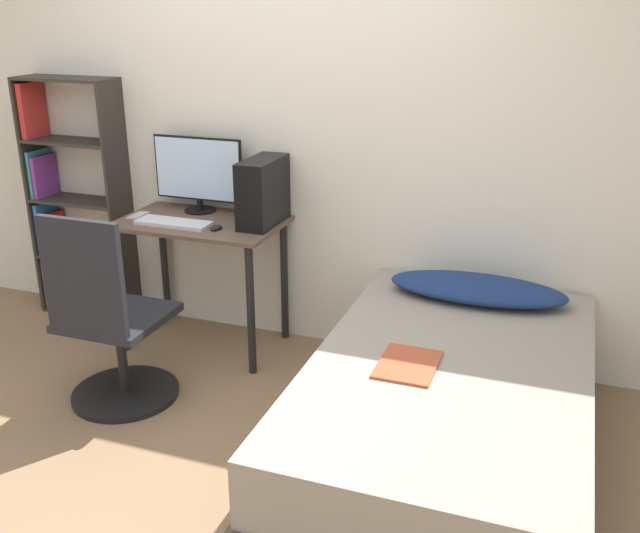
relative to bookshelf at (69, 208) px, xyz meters
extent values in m
plane|color=#846647|center=(1.45, -1.33, -0.70)|extent=(14.00, 14.00, 0.00)
cube|color=silver|center=(1.45, 0.15, 0.55)|extent=(8.00, 0.05, 2.50)
cube|color=brown|center=(1.04, -0.16, 0.06)|extent=(0.93, 0.57, 0.02)
cylinder|color=black|center=(0.63, -0.40, -0.33)|extent=(0.04, 0.04, 0.75)
cylinder|color=black|center=(1.46, -0.40, -0.33)|extent=(0.04, 0.04, 0.75)
cylinder|color=black|center=(0.63, 0.07, -0.33)|extent=(0.04, 0.04, 0.75)
cylinder|color=black|center=(1.46, 0.07, -0.33)|extent=(0.04, 0.04, 0.75)
cube|color=#2D2823|center=(-0.22, 0.00, 0.06)|extent=(0.02, 0.24, 1.52)
cube|color=#2D2823|center=(0.39, 0.00, 0.06)|extent=(0.02, 0.24, 1.52)
cube|color=#2D2823|center=(0.09, 0.00, -0.69)|extent=(0.59, 0.24, 0.02)
cube|color=#2D2823|center=(0.09, 0.00, -0.32)|extent=(0.59, 0.24, 0.02)
cube|color=#2D2823|center=(0.09, 0.00, 0.06)|extent=(0.59, 0.24, 0.02)
cube|color=#2D2823|center=(0.09, 0.00, 0.43)|extent=(0.59, 0.24, 0.02)
cube|color=#2D2823|center=(0.09, 0.00, 0.81)|extent=(0.59, 0.24, 0.02)
cube|color=gold|center=(-0.17, 0.00, -0.52)|extent=(0.04, 0.21, 0.32)
cube|color=gold|center=(-0.12, 0.00, -0.54)|extent=(0.04, 0.21, 0.29)
cube|color=#2870B7|center=(-0.18, 0.00, -0.14)|extent=(0.03, 0.21, 0.33)
cube|color=red|center=(-0.15, 0.00, -0.18)|extent=(0.03, 0.21, 0.26)
cube|color=teal|center=(-0.19, 0.00, 0.21)|extent=(0.02, 0.21, 0.30)
cube|color=#7A338E|center=(-0.15, 0.00, 0.20)|extent=(0.03, 0.21, 0.26)
cube|color=red|center=(-0.18, 0.00, 0.61)|extent=(0.04, 0.21, 0.34)
cylinder|color=black|center=(0.93, -0.85, -0.69)|extent=(0.55, 0.55, 0.03)
cylinder|color=black|center=(0.93, -0.85, -0.47)|extent=(0.05, 0.05, 0.40)
cube|color=black|center=(0.93, -0.85, -0.25)|extent=(0.48, 0.48, 0.04)
cube|color=black|center=(0.93, -1.08, 0.05)|extent=(0.43, 0.04, 0.56)
cube|color=#4C3D2D|center=(2.61, -0.85, -0.59)|extent=(1.18, 1.95, 0.23)
cube|color=gray|center=(2.61, -0.85, -0.33)|extent=(1.15, 1.92, 0.28)
ellipsoid|color=navy|center=(2.61, -0.14, -0.14)|extent=(0.90, 0.36, 0.11)
cube|color=#B24C2D|center=(2.44, -0.96, -0.19)|extent=(0.24, 0.32, 0.01)
cylinder|color=black|center=(0.94, 0.01, 0.07)|extent=(0.19, 0.19, 0.01)
cylinder|color=black|center=(0.94, 0.01, 0.11)|extent=(0.04, 0.04, 0.07)
cube|color=black|center=(0.94, 0.02, 0.32)|extent=(0.56, 0.01, 0.37)
cube|color=#B2D1EF|center=(0.94, 0.01, 0.32)|extent=(0.54, 0.01, 0.35)
cube|color=silver|center=(0.94, -0.28, 0.08)|extent=(0.43, 0.15, 0.02)
cube|color=black|center=(1.40, -0.09, 0.25)|extent=(0.17, 0.39, 0.37)
ellipsoid|color=black|center=(1.20, -0.28, 0.08)|extent=(0.06, 0.09, 0.02)
cube|color=#B7B7BC|center=(0.66, -0.20, 0.07)|extent=(0.07, 0.14, 0.01)
camera|label=1|loc=(3.00, -3.57, 1.24)|focal=40.00mm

